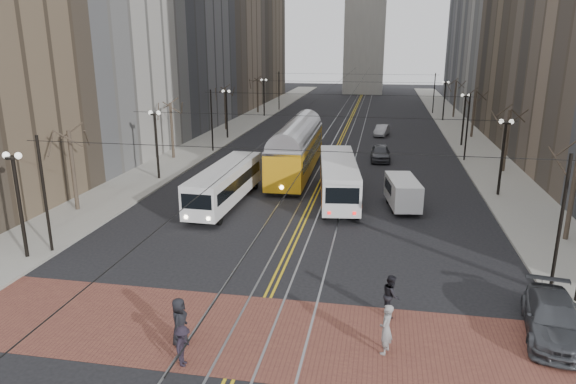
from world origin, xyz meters
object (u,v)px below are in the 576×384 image
at_px(streetcar, 297,154).
at_px(pedestrian_b, 386,329).
at_px(sedan_grey, 380,153).
at_px(sedan_silver, 382,130).
at_px(sedan_parked, 553,319).
at_px(pedestrian_a, 179,322).
at_px(pedestrian_d, 183,346).
at_px(pedestrian_c, 391,295).
at_px(transit_bus, 226,186).
at_px(rear_bus, 338,180).
at_px(cargo_van, 403,194).

xyz_separation_m(streetcar, pedestrian_b, (7.79, -26.60, -0.84)).
distance_m(sedan_grey, sedan_silver, 14.57).
bearing_deg(sedan_parked, sedan_grey, 112.07).
xyz_separation_m(pedestrian_a, pedestrian_d, (0.62, -1.26, -0.18)).
relative_size(pedestrian_a, pedestrian_c, 1.05).
relative_size(transit_bus, pedestrian_b, 5.59).
bearing_deg(pedestrian_d, sedan_parked, -74.98).
relative_size(transit_bus, sedan_parked, 2.15).
relative_size(rear_bus, sedan_parked, 2.23).
relative_size(rear_bus, pedestrian_a, 5.97).
bearing_deg(pedestrian_c, streetcar, 16.11).
bearing_deg(pedestrian_c, sedan_parked, -97.09).
xyz_separation_m(cargo_van, sedan_parked, (5.37, -15.69, -0.32)).
distance_m(cargo_van, pedestrian_c, 15.21).
relative_size(transit_bus, pedestrian_a, 5.76).
height_order(sedan_silver, pedestrian_d, pedestrian_d).
xyz_separation_m(pedestrian_a, pedestrian_b, (7.77, 0.83, 0.03)).
distance_m(sedan_silver, pedestrian_b, 47.94).
distance_m(sedan_grey, pedestrian_c, 30.47).
distance_m(sedan_silver, pedestrian_a, 49.31).
relative_size(pedestrian_b, pedestrian_c, 1.09).
relative_size(transit_bus, pedestrian_c, 6.07).
distance_m(rear_bus, pedestrian_b, 19.71).
bearing_deg(sedan_silver, streetcar, -99.02).
bearing_deg(streetcar, sedan_silver, 69.91).
bearing_deg(sedan_silver, pedestrian_c, -79.22).
distance_m(sedan_grey, pedestrian_b, 33.37).
bearing_deg(sedan_grey, pedestrian_d, -102.47).
distance_m(rear_bus, sedan_silver, 28.72).
distance_m(transit_bus, sedan_parked, 22.95).
bearing_deg(sedan_silver, transit_bus, -99.34).
height_order(rear_bus, sedan_silver, rear_bus).
xyz_separation_m(sedan_silver, pedestrian_d, (-6.67, -50.03, 0.12)).
bearing_deg(pedestrian_c, rear_bus, 10.11).
bearing_deg(rear_bus, pedestrian_a, -109.38).
relative_size(cargo_van, pedestrian_d, 3.11).
bearing_deg(pedestrian_b, transit_bus, -128.29).
height_order(sedan_grey, pedestrian_a, pedestrian_a).
distance_m(sedan_grey, pedestrian_d, 36.07).
height_order(streetcar, pedestrian_b, streetcar).
distance_m(sedan_parked, pedestrian_c, 6.32).
relative_size(streetcar, sedan_silver, 3.85).
xyz_separation_m(rear_bus, sedan_grey, (2.96, 13.98, -0.70)).
distance_m(streetcar, pedestrian_b, 27.73).
xyz_separation_m(transit_bus, sedan_grey, (10.80, 16.55, -0.59)).
relative_size(pedestrian_a, pedestrian_d, 1.24).
xyz_separation_m(sedan_grey, pedestrian_c, (0.75, -30.46, 0.13)).
distance_m(sedan_grey, pedestrian_a, 34.96).
bearing_deg(transit_bus, pedestrian_b, -54.33).
relative_size(cargo_van, sedan_silver, 1.19).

